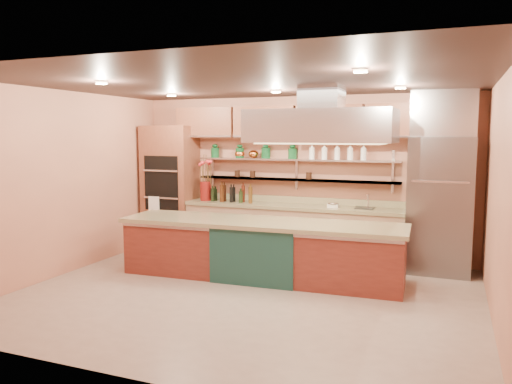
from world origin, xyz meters
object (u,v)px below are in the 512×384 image
at_px(copper_kettle, 254,154).
at_px(green_canister, 266,153).
at_px(kitchen_scale, 333,204).
at_px(refrigerator, 440,205).
at_px(flower_vase, 206,191).
at_px(island, 261,250).

xyz_separation_m(copper_kettle, green_canister, (0.24, 0.00, 0.02)).
bearing_deg(kitchen_scale, refrigerator, -5.86).
bearing_deg(flower_vase, island, -39.76).
bearing_deg(island, refrigerator, 25.54).
distance_m(copper_kettle, green_canister, 0.24).
relative_size(refrigerator, kitchen_scale, 11.74).
relative_size(flower_vase, green_canister, 1.85).
bearing_deg(green_canister, island, -72.40).
xyz_separation_m(refrigerator, island, (-2.45, -1.31, -0.62)).
distance_m(kitchen_scale, green_canister, 1.54).
xyz_separation_m(flower_vase, green_canister, (1.10, 0.22, 0.70)).
xyz_separation_m(island, green_canister, (-0.49, 1.54, 1.38)).
height_order(flower_vase, kitchen_scale, flower_vase).
distance_m(refrigerator, green_canister, 3.05).
bearing_deg(refrigerator, flower_vase, 179.86).
bearing_deg(green_canister, kitchen_scale, -9.76).
relative_size(flower_vase, kitchen_scale, 1.96).
height_order(island, green_canister, green_canister).
relative_size(copper_kettle, green_canister, 0.96).
distance_m(refrigerator, copper_kettle, 3.27).
xyz_separation_m(refrigerator, kitchen_scale, (-1.66, 0.01, -0.07)).
relative_size(refrigerator, green_canister, 11.08).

